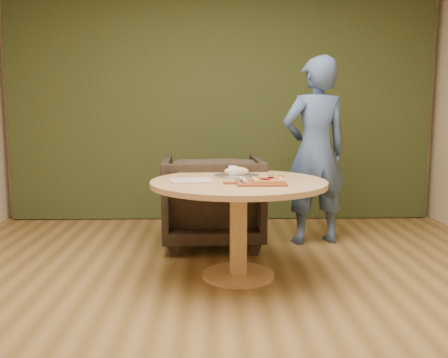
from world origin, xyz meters
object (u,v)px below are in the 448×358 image
object	(u,v)px
flatbread_pizza	(268,180)
armchair	(213,196)
serving_tray	(236,176)
pedestal_table	(239,199)
pizza_paddle	(259,183)
bread_roll	(235,171)
person_standing	(315,151)
cutlery_roll	(244,180)

from	to	relation	value
flatbread_pizza	armchair	bearing A→B (deg)	110.01
serving_tray	pedestal_table	bearing A→B (deg)	-88.02
pizza_paddle	armchair	size ratio (longest dim) A/B	0.48
pedestal_table	flatbread_pizza	bearing A→B (deg)	-39.37
pizza_paddle	flatbread_pizza	bearing A→B (deg)	2.88
bread_roll	person_standing	size ratio (longest dim) A/B	0.11
pizza_paddle	serving_tray	xyz separation A→B (m)	(-0.15, 0.37, -0.00)
pizza_paddle	flatbread_pizza	size ratio (longest dim) A/B	2.01
bread_roll	person_standing	bearing A→B (deg)	44.52
flatbread_pizza	person_standing	world-z (taller)	person_standing
person_standing	flatbread_pizza	bearing A→B (deg)	50.90
flatbread_pizza	armchair	size ratio (longest dim) A/B	0.24
flatbread_pizza	serving_tray	bearing A→B (deg)	119.92
cutlery_roll	bread_roll	xyz separation A→B (m)	(-0.04, 0.38, 0.01)
pedestal_table	bread_roll	xyz separation A→B (m)	(-0.02, 0.20, 0.18)
bread_roll	armchair	distance (m)	0.83
serving_tray	person_standing	xyz separation A→B (m)	(0.78, 0.77, 0.12)
flatbread_pizza	cutlery_roll	xyz separation A→B (m)	(-0.18, -0.01, 0.00)
cutlery_roll	bread_roll	bearing A→B (deg)	87.12
serving_tray	armchair	distance (m)	0.81
armchair	bread_roll	bearing A→B (deg)	101.49
bread_roll	pizza_paddle	bearing A→B (deg)	-67.35
pedestal_table	flatbread_pizza	distance (m)	0.31
pizza_paddle	cutlery_roll	world-z (taller)	cutlery_roll
armchair	pizza_paddle	bearing A→B (deg)	104.56
pizza_paddle	serving_tray	bearing A→B (deg)	110.96
flatbread_pizza	person_standing	xyz separation A→B (m)	(0.56, 1.14, 0.10)
bread_roll	pedestal_table	bearing A→B (deg)	-85.50
flatbread_pizza	bread_roll	world-z (taller)	bread_roll
flatbread_pizza	armchair	xyz separation A→B (m)	(-0.40, 1.11, -0.31)
flatbread_pizza	serving_tray	world-z (taller)	flatbread_pizza
pedestal_table	pizza_paddle	distance (m)	0.27
cutlery_roll	person_standing	size ratio (longest dim) A/B	0.11
cutlery_roll	pedestal_table	bearing A→B (deg)	89.04
pizza_paddle	bread_roll	distance (m)	0.41
serving_tray	armchair	bearing A→B (deg)	104.48
pedestal_table	pizza_paddle	xyz separation A→B (m)	(0.14, -0.17, 0.15)
serving_tray	bread_roll	bearing A→B (deg)	180.00
person_standing	armchair	bearing A→B (deg)	-10.74
flatbread_pizza	person_standing	bearing A→B (deg)	63.72
cutlery_roll	serving_tray	world-z (taller)	cutlery_roll
armchair	cutlery_roll	bearing A→B (deg)	98.95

